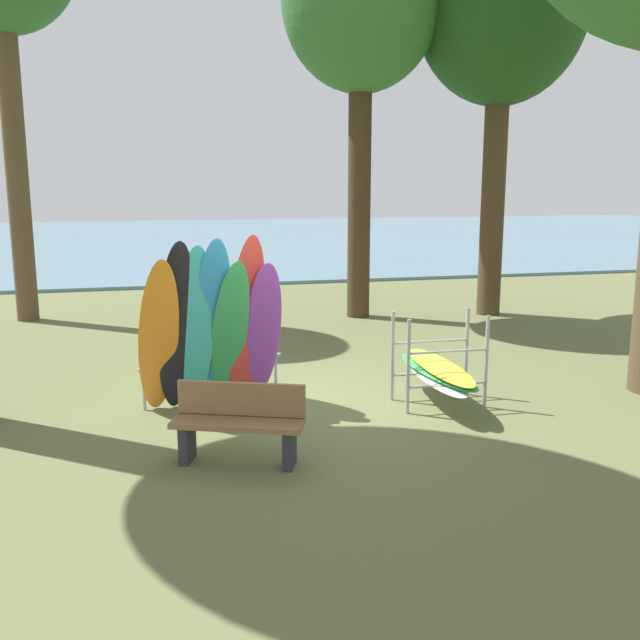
{
  "coord_description": "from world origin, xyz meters",
  "views": [
    {
      "loc": [
        -1.93,
        -8.94,
        2.96
      ],
      "look_at": [
        0.36,
        0.32,
        1.1
      ],
      "focal_mm": 39.66,
      "sensor_mm": 36.0,
      "label": 1
    }
  ],
  "objects_px": {
    "leaning_board_pile": "(212,328)",
    "board_storage_rack": "(438,370)",
    "tree_mid_behind": "(361,3)",
    "park_bench": "(239,422)",
    "tree_far_left_back": "(502,8)"
  },
  "relations": [
    {
      "from": "tree_far_left_back",
      "to": "leaning_board_pile",
      "type": "relative_size",
      "value": 3.81
    },
    {
      "from": "tree_mid_behind",
      "to": "tree_far_left_back",
      "type": "bearing_deg",
      "value": -8.24
    },
    {
      "from": "park_bench",
      "to": "leaning_board_pile",
      "type": "bearing_deg",
      "value": 92.24
    },
    {
      "from": "tree_far_left_back",
      "to": "park_bench",
      "type": "xyz_separation_m",
      "value": [
        -6.68,
        -7.37,
        -6.14
      ]
    },
    {
      "from": "board_storage_rack",
      "to": "park_bench",
      "type": "height_order",
      "value": "board_storage_rack"
    },
    {
      "from": "tree_mid_behind",
      "to": "park_bench",
      "type": "xyz_separation_m",
      "value": [
        -3.7,
        -7.8,
        -6.17
      ]
    },
    {
      "from": "tree_mid_behind",
      "to": "park_bench",
      "type": "bearing_deg",
      "value": -115.41
    },
    {
      "from": "tree_far_left_back",
      "to": "board_storage_rack",
      "type": "xyz_separation_m",
      "value": [
        -3.81,
        -5.97,
        -6.12
      ]
    },
    {
      "from": "leaning_board_pile",
      "to": "tree_mid_behind",
      "type": "bearing_deg",
      "value": 56.85
    },
    {
      "from": "board_storage_rack",
      "to": "park_bench",
      "type": "distance_m",
      "value": 3.2
    },
    {
      "from": "leaning_board_pile",
      "to": "board_storage_rack",
      "type": "xyz_separation_m",
      "value": [
        2.95,
        -0.61,
        -0.6
      ]
    },
    {
      "from": "tree_mid_behind",
      "to": "tree_far_left_back",
      "type": "relative_size",
      "value": 0.99
    },
    {
      "from": "leaning_board_pile",
      "to": "board_storage_rack",
      "type": "distance_m",
      "value": 3.08
    },
    {
      "from": "tree_mid_behind",
      "to": "park_bench",
      "type": "relative_size",
      "value": 5.98
    },
    {
      "from": "board_storage_rack",
      "to": "park_bench",
      "type": "relative_size",
      "value": 1.47
    }
  ]
}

